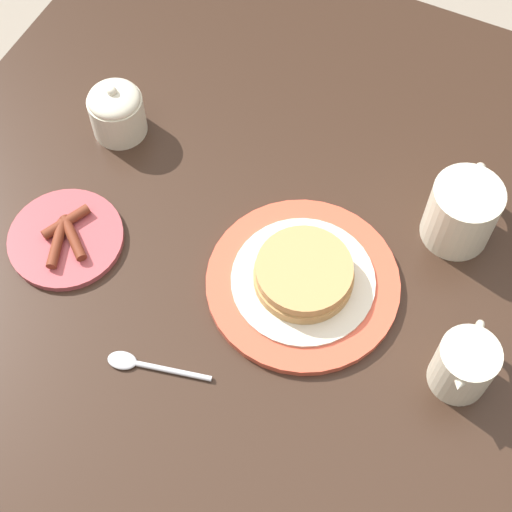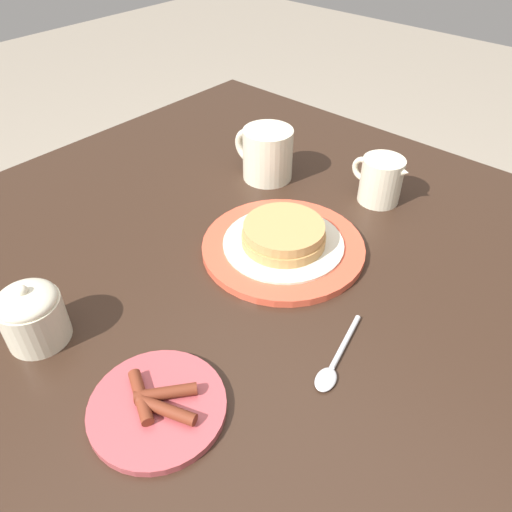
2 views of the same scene
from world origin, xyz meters
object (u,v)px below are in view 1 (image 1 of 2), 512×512
Objects in this scene: pancake_plate at (302,281)px; coffee_mug at (462,211)px; sugar_bowl at (117,111)px; spoon at (142,365)px; creamer_pitcher at (464,365)px; side_plate_bacon at (66,238)px.

coffee_mug is at bearing -42.00° from pancake_plate.
sugar_bowl is (0.12, 0.34, 0.03)m from pancake_plate.
spoon is at bearing 141.13° from coffee_mug.
pancake_plate is 2.31× the size of creamer_pitcher.
coffee_mug is 0.45m from spoon.
sugar_bowl is at bearing 8.96° from side_plate_bacon.
creamer_pitcher and sugar_bowl have the same top height.
creamer_pitcher is (-0.03, -0.22, 0.03)m from pancake_plate.
pancake_plate is 0.23m from coffee_mug.
creamer_pitcher is 0.83× the size of spoon.
creamer_pitcher reaches higher than side_plate_bacon.
creamer_pitcher is 1.22× the size of sugar_bowl.
creamer_pitcher is at bearing -66.93° from spoon.
side_plate_bacon is 1.42× the size of creamer_pitcher.
side_plate_bacon is at bearing 58.13° from spoon.
sugar_bowl reaches higher than side_plate_bacon.
spoon is (-0.31, -0.21, -0.04)m from sugar_bowl.
side_plate_bacon is at bearing 94.11° from creamer_pitcher.
side_plate_bacon is 1.74× the size of sugar_bowl.
side_plate_bacon is at bearing -171.04° from sugar_bowl.
creamer_pitcher is (-0.20, -0.07, -0.01)m from coffee_mug.
side_plate_bacon is 1.23× the size of coffee_mug.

